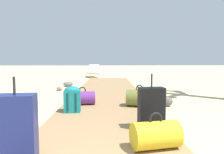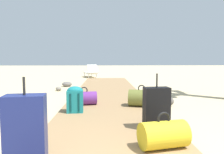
{
  "view_description": "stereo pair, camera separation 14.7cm",
  "coord_description": "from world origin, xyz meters",
  "px_view_note": "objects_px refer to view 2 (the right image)",
  "views": [
    {
      "loc": [
        0.07,
        -0.75,
        1.13
      ],
      "look_at": [
        0.15,
        5.85,
        0.55
      ],
      "focal_mm": 33.64,
      "sensor_mm": 36.0,
      "label": 1
    },
    {
      "loc": [
        -0.08,
        -0.75,
        1.13
      ],
      "look_at": [
        0.15,
        5.85,
        0.55
      ],
      "focal_mm": 33.64,
      "sensor_mm": 36.0,
      "label": 2
    }
  ],
  "objects_px": {
    "suitcase_black": "(156,108)",
    "duffel_bag_purple": "(84,98)",
    "duffel_bag_olive": "(142,98)",
    "backpack_teal": "(75,99)",
    "suitcase_navy": "(26,131)",
    "lounge_chair": "(91,72)",
    "duffel_bag_yellow": "(163,134)"
  },
  "relations": [
    {
      "from": "backpack_teal",
      "to": "duffel_bag_purple",
      "type": "distance_m",
      "value": 0.67
    },
    {
      "from": "backpack_teal",
      "to": "lounge_chair",
      "type": "relative_size",
      "value": 0.31
    },
    {
      "from": "duffel_bag_olive",
      "to": "suitcase_navy",
      "type": "bearing_deg",
      "value": -121.88
    },
    {
      "from": "duffel_bag_purple",
      "to": "lounge_chair",
      "type": "relative_size",
      "value": 0.36
    },
    {
      "from": "duffel_bag_yellow",
      "to": "duffel_bag_olive",
      "type": "xyz_separation_m",
      "value": [
        0.12,
        2.17,
        0.02
      ]
    },
    {
      "from": "backpack_teal",
      "to": "lounge_chair",
      "type": "bearing_deg",
      "value": 91.75
    },
    {
      "from": "suitcase_black",
      "to": "duffel_bag_purple",
      "type": "bearing_deg",
      "value": 126.26
    },
    {
      "from": "suitcase_navy",
      "to": "duffel_bag_yellow",
      "type": "distance_m",
      "value": 1.51
    },
    {
      "from": "duffel_bag_yellow",
      "to": "duffel_bag_olive",
      "type": "height_order",
      "value": "duffel_bag_olive"
    },
    {
      "from": "suitcase_black",
      "to": "backpack_teal",
      "type": "bearing_deg",
      "value": 142.55
    },
    {
      "from": "suitcase_black",
      "to": "suitcase_navy",
      "type": "bearing_deg",
      "value": -146.0
    },
    {
      "from": "suitcase_navy",
      "to": "suitcase_black",
      "type": "height_order",
      "value": "suitcase_navy"
    },
    {
      "from": "backpack_teal",
      "to": "duffel_bag_purple",
      "type": "height_order",
      "value": "backpack_teal"
    },
    {
      "from": "suitcase_navy",
      "to": "duffel_bag_olive",
      "type": "bearing_deg",
      "value": 58.12
    },
    {
      "from": "suitcase_navy",
      "to": "lounge_chair",
      "type": "xyz_separation_m",
      "value": [
        -0.08,
        10.71,
        -0.1
      ]
    },
    {
      "from": "duffel_bag_olive",
      "to": "lounge_chair",
      "type": "relative_size",
      "value": 0.38
    },
    {
      "from": "lounge_chair",
      "to": "backpack_teal",
      "type": "bearing_deg",
      "value": -88.25
    },
    {
      "from": "suitcase_navy",
      "to": "lounge_chair",
      "type": "bearing_deg",
      "value": 90.44
    },
    {
      "from": "lounge_chair",
      "to": "duffel_bag_olive",
      "type": "bearing_deg",
      "value": -78.55
    },
    {
      "from": "suitcase_navy",
      "to": "duffel_bag_olive",
      "type": "xyz_separation_m",
      "value": [
        1.58,
        2.53,
        -0.17
      ]
    },
    {
      "from": "suitcase_black",
      "to": "duffel_bag_purple",
      "type": "distance_m",
      "value": 2.1
    },
    {
      "from": "backpack_teal",
      "to": "duffel_bag_purple",
      "type": "bearing_deg",
      "value": 80.33
    },
    {
      "from": "duffel_bag_olive",
      "to": "backpack_teal",
      "type": "bearing_deg",
      "value": -161.61
    },
    {
      "from": "duffel_bag_yellow",
      "to": "suitcase_navy",
      "type": "bearing_deg",
      "value": -166.09
    },
    {
      "from": "suitcase_black",
      "to": "duffel_bag_olive",
      "type": "height_order",
      "value": "suitcase_black"
    },
    {
      "from": "suitcase_navy",
      "to": "backpack_teal",
      "type": "distance_m",
      "value": 2.08
    },
    {
      "from": "duffel_bag_olive",
      "to": "duffel_bag_purple",
      "type": "distance_m",
      "value": 1.3
    },
    {
      "from": "backpack_teal",
      "to": "duffel_bag_purple",
      "type": "xyz_separation_m",
      "value": [
        0.11,
        0.65,
        -0.12
      ]
    },
    {
      "from": "duffel_bag_olive",
      "to": "lounge_chair",
      "type": "xyz_separation_m",
      "value": [
        -1.66,
        8.18,
        0.06
      ]
    },
    {
      "from": "suitcase_navy",
      "to": "lounge_chair",
      "type": "height_order",
      "value": "suitcase_navy"
    },
    {
      "from": "duffel_bag_purple",
      "to": "lounge_chair",
      "type": "xyz_separation_m",
      "value": [
        -0.38,
        7.99,
        0.1
      ]
    },
    {
      "from": "suitcase_navy",
      "to": "duffel_bag_yellow",
      "type": "relative_size",
      "value": 1.45
    }
  ]
}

